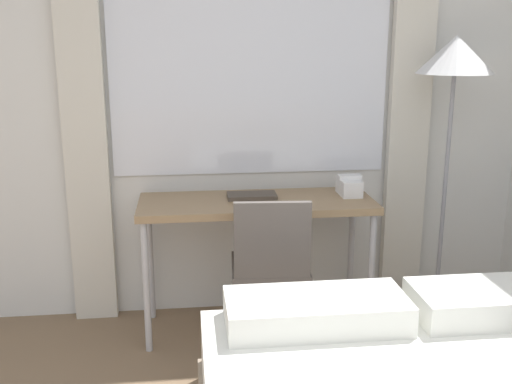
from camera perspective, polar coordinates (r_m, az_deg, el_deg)
wall_back_with_window at (r=3.46m, az=-4.21°, el=10.02°), size 4.78×0.13×2.70m
desk at (r=3.29m, az=0.06°, el=-1.95°), size 1.28×0.48×0.76m
desk_chair at (r=3.11m, az=1.39°, el=-6.76°), size 0.43×0.43×0.85m
standing_lamp at (r=3.46m, az=18.34°, el=10.44°), size 0.41×0.41×1.64m
telephone at (r=3.41m, az=8.87°, el=0.57°), size 0.13×0.18×0.12m
book at (r=3.31m, az=-0.40°, el=-0.35°), size 0.27×0.15×0.02m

